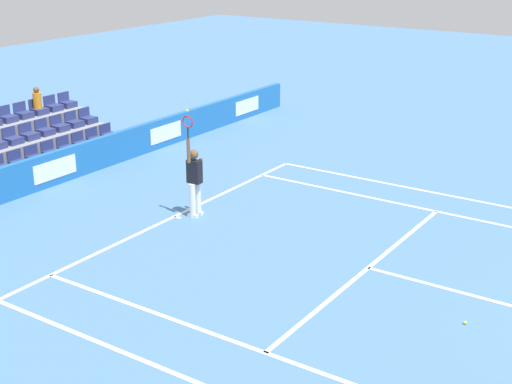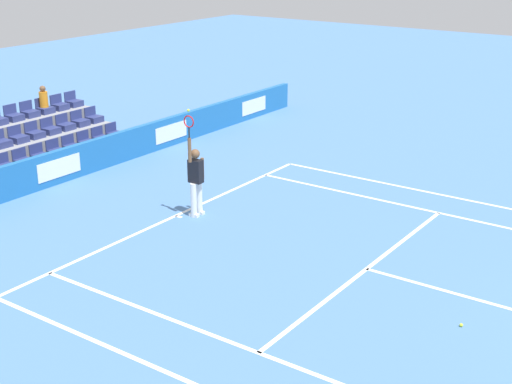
% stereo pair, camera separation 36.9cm
% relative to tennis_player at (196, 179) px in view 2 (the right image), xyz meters
% --- Properties ---
extents(line_baseline, '(10.97, 0.10, 0.01)m').
position_rel_tennis_player_xyz_m(line_baseline, '(0.35, -0.42, -0.99)').
color(line_baseline, white).
rests_on(line_baseline, ground).
extents(line_service, '(8.23, 0.10, 0.01)m').
position_rel_tennis_player_xyz_m(line_service, '(0.35, 5.07, -0.99)').
color(line_service, white).
rests_on(line_service, ground).
extents(line_singles_sideline_left, '(0.10, 11.89, 0.01)m').
position_rel_tennis_player_xyz_m(line_singles_sideline_left, '(4.46, 5.53, -0.99)').
color(line_singles_sideline_left, white).
rests_on(line_singles_sideline_left, ground).
extents(line_singles_sideline_right, '(0.10, 11.89, 0.01)m').
position_rel_tennis_player_xyz_m(line_singles_sideline_right, '(-3.77, 5.53, -0.99)').
color(line_singles_sideline_right, white).
rests_on(line_singles_sideline_right, ground).
extents(line_doubles_sideline_right, '(0.10, 11.89, 0.01)m').
position_rel_tennis_player_xyz_m(line_doubles_sideline_right, '(-5.14, 5.53, -0.99)').
color(line_doubles_sideline_right, white).
rests_on(line_doubles_sideline_right, ground).
extents(line_centre_mark, '(0.10, 0.20, 0.01)m').
position_rel_tennis_player_xyz_m(line_centre_mark, '(0.35, -0.32, -0.99)').
color(line_centre_mark, white).
rests_on(line_centre_mark, ground).
extents(sponsor_barrier, '(24.41, 0.22, 0.98)m').
position_rel_tennis_player_xyz_m(sponsor_barrier, '(0.35, -4.95, -0.50)').
color(sponsor_barrier, '#1E66AD').
rests_on(sponsor_barrier, ground).
extents(tennis_player, '(0.53, 0.37, 2.85)m').
position_rel_tennis_player_xyz_m(tennis_player, '(0.00, 0.00, 0.00)').
color(tennis_player, white).
rests_on(tennis_player, ground).
extents(stadium_stand, '(7.44, 2.85, 2.18)m').
position_rel_tennis_player_xyz_m(stadium_stand, '(0.37, -7.27, -0.44)').
color(stadium_stand, gray).
rests_on(stadium_stand, ground).
extents(loose_tennis_ball, '(0.07, 0.07, 0.07)m').
position_rel_tennis_player_xyz_m(loose_tennis_ball, '(1.56, 7.64, -0.96)').
color(loose_tennis_ball, '#D1E533').
rests_on(loose_tennis_ball, ground).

